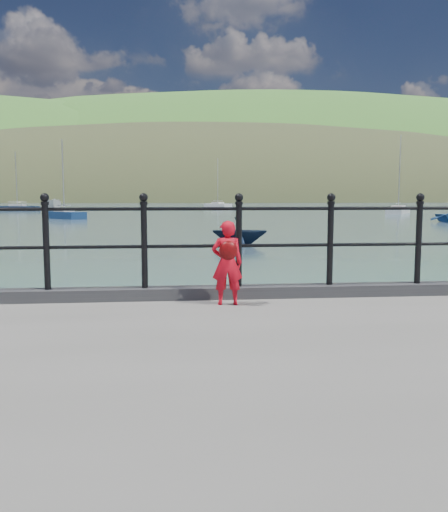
{
  "coord_description": "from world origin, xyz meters",
  "views": [
    {
      "loc": [
        -0.28,
        -6.99,
        2.32
      ],
      "look_at": [
        0.4,
        -0.2,
        1.55
      ],
      "focal_mm": 38.0,
      "sensor_mm": 36.0,
      "label": 1
    }
  ],
  "objects": [
    {
      "name": "railing",
      "position": [
        0.0,
        -0.15,
        1.82
      ],
      "size": [
        18.11,
        0.11,
        1.2
      ],
      "color": "black",
      "rests_on": "kerb"
    },
    {
      "name": "kerb",
      "position": [
        0.0,
        -0.15,
        1.07
      ],
      "size": [
        60.0,
        0.3,
        0.15
      ],
      "primitive_type": "cube",
      "color": "#28282B",
      "rests_on": "quay"
    },
    {
      "name": "sailboat_far",
      "position": [
        28.28,
        58.48,
        0.34
      ],
      "size": [
        5.38,
        6.94,
        9.92
      ],
      "rotation": [
        0.0,
        0.0,
        1.0
      ],
      "color": "silver",
      "rests_on": "ground"
    },
    {
      "name": "child",
      "position": [
        0.4,
        -0.58,
        1.52
      ],
      "size": [
        0.38,
        0.31,
        1.02
      ],
      "rotation": [
        0.0,
        0.0,
        3.1
      ],
      "color": "red",
      "rests_on": "quay"
    },
    {
      "name": "launch_white",
      "position": [
        -14.15,
        60.29,
        0.94
      ],
      "size": [
        2.71,
        5.11,
        1.87
      ],
      "primitive_type": "imported",
      "rotation": [
        0.0,
        0.0,
        0.19
      ],
      "color": "silver",
      "rests_on": "ground"
    },
    {
      "name": "far_shore",
      "position": [
        38.34,
        239.41,
        -22.57
      ],
      "size": [
        830.0,
        200.0,
        156.0
      ],
      "color": "#333A21",
      "rests_on": "ground"
    },
    {
      "name": "ground",
      "position": [
        0.0,
        0.0,
        0.0
      ],
      "size": [
        600.0,
        600.0,
        0.0
      ],
      "primitive_type": "plane",
      "color": "#2D4251",
      "rests_on": "ground"
    },
    {
      "name": "sailboat_left",
      "position": [
        -22.3,
        74.73,
        0.34
      ],
      "size": [
        6.37,
        2.93,
        8.71
      ],
      "rotation": [
        0.0,
        0.0,
        -0.17
      ],
      "color": "#0D1B31",
      "rests_on": "ground"
    },
    {
      "name": "launch_navy",
      "position": [
        2.97,
        17.99,
        0.66
      ],
      "size": [
        2.84,
        2.56,
        1.33
      ],
      "primitive_type": "imported",
      "rotation": [
        0.0,
        0.0,
        1.41
      ],
      "color": "black",
      "rests_on": "ground"
    },
    {
      "name": "sailboat_deep",
      "position": [
        8.84,
        95.16,
        0.34
      ],
      "size": [
        4.98,
        6.39,
        9.36
      ],
      "rotation": [
        0.0,
        0.0,
        -1.01
      ],
      "color": "silver",
      "rests_on": "ground"
    },
    {
      "name": "sailboat_port",
      "position": [
        -10.57,
        47.61,
        0.34
      ],
      "size": [
        4.83,
        5.17,
        7.88
      ],
      "rotation": [
        0.0,
        0.0,
        -0.85
      ],
      "color": "navy",
      "rests_on": "ground"
    }
  ]
}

